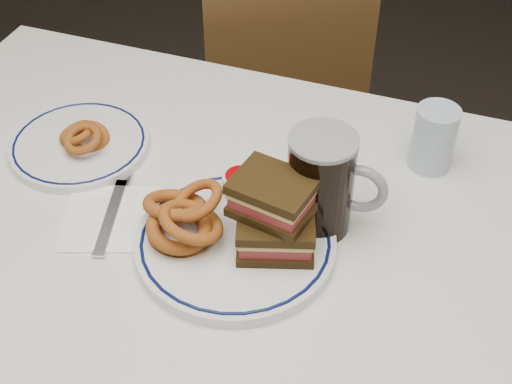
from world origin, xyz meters
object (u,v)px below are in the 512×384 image
(reuben_sandwich, at_px, (274,215))
(far_plate, at_px, (80,144))
(main_plate, at_px, (236,243))
(beer_mug, at_px, (323,183))
(chair_far, at_px, (283,102))

(reuben_sandwich, distance_m, far_plate, 0.42)
(main_plate, distance_m, beer_mug, 0.16)
(chair_far, bearing_deg, reuben_sandwich, -73.53)
(reuben_sandwich, height_order, far_plate, reuben_sandwich)
(main_plate, bearing_deg, beer_mug, 40.80)
(reuben_sandwich, distance_m, beer_mug, 0.09)
(reuben_sandwich, bearing_deg, beer_mug, 57.95)
(far_plate, bearing_deg, chair_far, 75.70)
(beer_mug, bearing_deg, main_plate, -139.20)
(reuben_sandwich, height_order, beer_mug, beer_mug)
(reuben_sandwich, bearing_deg, chair_far, 106.47)
(chair_far, xyz_separation_m, beer_mug, (0.28, -0.69, 0.38))
(chair_far, xyz_separation_m, far_plate, (-0.17, -0.65, 0.31))
(main_plate, bearing_deg, reuben_sandwich, 12.50)
(chair_far, relative_size, far_plate, 3.50)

